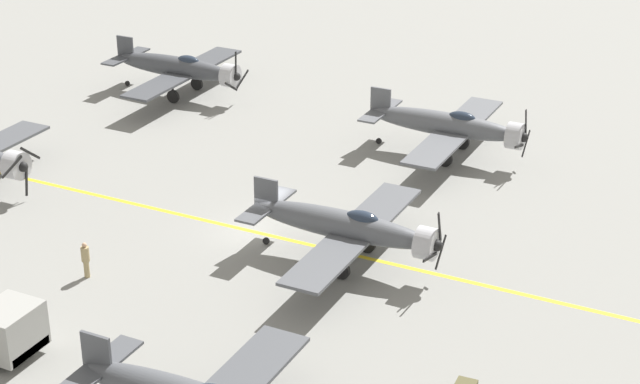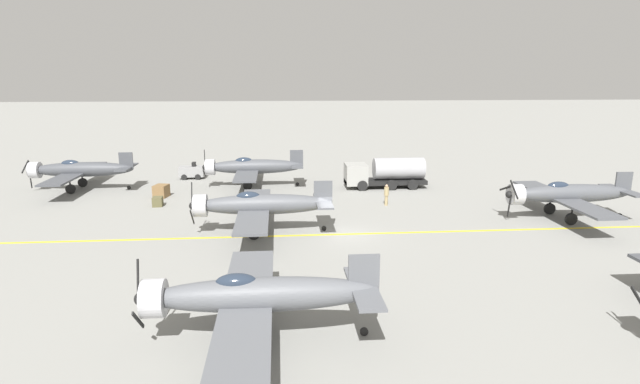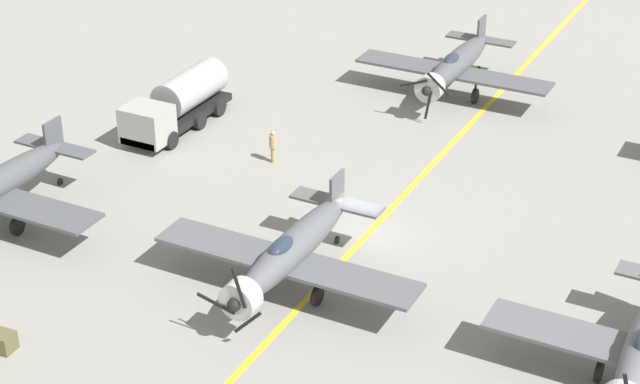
{
  "view_description": "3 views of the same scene",
  "coord_description": "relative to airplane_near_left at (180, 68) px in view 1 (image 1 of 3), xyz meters",
  "views": [
    {
      "loc": [
        42.59,
        24.77,
        25.0
      ],
      "look_at": [
        -1.78,
        2.56,
        2.14
      ],
      "focal_mm": 60.0,
      "sensor_mm": 36.0,
      "label": 1
    },
    {
      "loc": [
        -33.06,
        4.03,
        10.74
      ],
      "look_at": [
        2.93,
        0.98,
        2.39
      ],
      "focal_mm": 28.0,
      "sensor_mm": 36.0,
      "label": 2
    },
    {
      "loc": [
        -17.9,
        39.25,
        25.71
      ],
      "look_at": [
        2.26,
        0.01,
        1.96
      ],
      "focal_mm": 60.0,
      "sensor_mm": 36.0,
      "label": 3
    }
  ],
  "objects": [
    {
      "name": "airplane_mid_left",
      "position": [
        2.02,
        20.46,
        0.0
      ],
      "size": [
        12.0,
        9.98,
        3.76
      ],
      "rotation": [
        0.0,
        0.0,
        -0.2
      ],
      "color": "#585B60",
      "rests_on": "ground"
    },
    {
      "name": "ground_crew_walking",
      "position": [
        23.7,
        10.26,
        -1.01
      ],
      "size": [
        0.4,
        0.4,
        1.83
      ],
      "color": "tan",
      "rests_on": "ground"
    },
    {
      "name": "airplane_mid_center",
      "position": [
        16.93,
        20.8,
        0.0
      ],
      "size": [
        12.0,
        9.98,
        3.75
      ],
      "rotation": [
        0.0,
        0.0,
        -0.12
      ],
      "color": "#52555A",
      "rests_on": "ground"
    },
    {
      "name": "airplane_near_left",
      "position": [
        0.0,
        0.0,
        0.0
      ],
      "size": [
        12.0,
        9.98,
        3.8
      ],
      "rotation": [
        0.0,
        0.0,
        0.25
      ],
      "color": "#42454A",
      "rests_on": "ground"
    },
    {
      "name": "ground_plane",
      "position": [
        16.01,
        15.37,
        -2.01
      ],
      "size": [
        400.0,
        400.0,
        0.0
      ],
      "primitive_type": "plane",
      "color": "gray"
    },
    {
      "name": "taxiway_stripe",
      "position": [
        16.01,
        15.37,
        -2.01
      ],
      "size": [
        0.3,
        160.0,
        0.01
      ],
      "primitive_type": "cube",
      "color": "yellow",
      "rests_on": "ground"
    }
  ]
}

